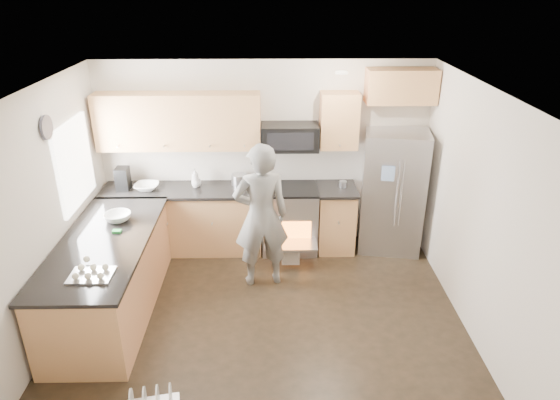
{
  "coord_description": "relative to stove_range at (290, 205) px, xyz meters",
  "views": [
    {
      "loc": [
        0.11,
        -4.59,
        3.58
      ],
      "look_at": [
        0.2,
        0.5,
        1.29
      ],
      "focal_mm": 32.0,
      "sensor_mm": 36.0,
      "label": 1
    }
  ],
  "objects": [
    {
      "name": "ground",
      "position": [
        -0.35,
        -1.69,
        -0.68
      ],
      "size": [
        4.5,
        4.5,
        0.0
      ],
      "primitive_type": "plane",
      "color": "black",
      "rests_on": "ground"
    },
    {
      "name": "room_shell",
      "position": [
        -0.39,
        -1.68,
        1.0
      ],
      "size": [
        4.54,
        4.04,
        2.62
      ],
      "color": "beige",
      "rests_on": "ground"
    },
    {
      "name": "back_cabinet_run",
      "position": [
        -0.94,
        0.05,
        0.29
      ],
      "size": [
        4.45,
        0.64,
        2.5
      ],
      "color": "#C77C4F",
      "rests_on": "ground"
    },
    {
      "name": "peninsula",
      "position": [
        -2.1,
        -1.44,
        -0.21
      ],
      "size": [
        0.96,
        2.36,
        1.02
      ],
      "color": "#C77C4F",
      "rests_on": "ground"
    },
    {
      "name": "stove_range",
      "position": [
        0.0,
        0.0,
        0.0
      ],
      "size": [
        0.76,
        0.97,
        1.79
      ],
      "color": "#B7B7BC",
      "rests_on": "ground"
    },
    {
      "name": "refrigerator",
      "position": [
        1.42,
        0.01,
        0.18
      ],
      "size": [
        0.94,
        0.79,
        1.71
      ],
      "rotation": [
        0.0,
        0.0,
        -0.17
      ],
      "color": "#B7B7BC",
      "rests_on": "ground"
    },
    {
      "name": "person",
      "position": [
        -0.38,
        -0.87,
        0.25
      ],
      "size": [
        0.74,
        0.55,
        1.85
      ],
      "primitive_type": "imported",
      "rotation": [
        0.0,
        0.0,
        3.32
      ],
      "color": "slate",
      "rests_on": "ground"
    }
  ]
}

